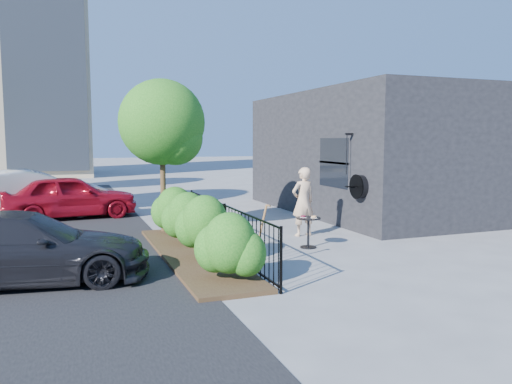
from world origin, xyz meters
name	(u,v)px	position (x,y,z in m)	size (l,w,h in m)	color
ground	(288,249)	(0.00, 0.00, 0.00)	(120.00, 120.00, 0.00)	gray
shop_building	(380,153)	(5.50, 4.50, 2.00)	(6.22, 9.00, 4.00)	black
fence	(225,228)	(-1.50, 0.00, 0.56)	(0.05, 6.05, 1.10)	black
planting_bed	(193,255)	(-2.20, 0.00, 0.04)	(1.30, 6.00, 0.08)	#382616
shrubs	(196,223)	(-2.10, 0.10, 0.70)	(1.10, 5.60, 1.24)	#145914
patio_tree	(165,128)	(-2.24, 2.76, 2.76)	(2.20, 2.20, 3.94)	#3F2B19
cafe_table	(308,227)	(0.46, -0.08, 0.48)	(0.55, 0.55, 0.74)	black
woman	(303,202)	(0.98, 1.26, 0.88)	(0.64, 0.42, 1.76)	#D4AD89
shovel	(259,240)	(-1.25, -1.37, 0.55)	(0.42, 0.16, 1.25)	brown
car_red	(70,196)	(-4.56, 6.45, 0.69)	(1.62, 4.03, 1.37)	#A30D1E
car_silver	(33,194)	(-5.64, 7.01, 0.76)	(1.60, 4.60, 1.52)	#A8A9AD
car_darkgrey	(22,248)	(-5.39, -0.87, 0.62)	(1.73, 4.25, 1.23)	black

